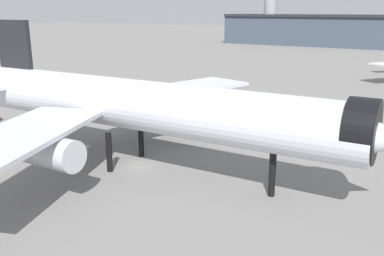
% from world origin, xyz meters
% --- Properties ---
extents(ground, '(900.00, 900.00, 0.00)m').
position_xyz_m(ground, '(0.00, 0.00, 0.00)').
color(ground, slate).
extents(airliner_near_gate, '(59.91, 54.59, 17.61)m').
position_xyz_m(airliner_near_gate, '(0.26, 0.24, 7.76)').
color(airliner_near_gate, silver).
rests_on(airliner_near_gate, ground).
extents(service_truck_front, '(3.49, 5.85, 3.00)m').
position_xyz_m(service_truck_front, '(-0.33, 36.54, 1.59)').
color(service_truck_front, black).
rests_on(service_truck_front, ground).
extents(traffic_cone_near_nose, '(0.55, 0.55, 0.68)m').
position_xyz_m(traffic_cone_near_nose, '(6.12, 34.77, 0.34)').
color(traffic_cone_near_nose, '#F2600C').
rests_on(traffic_cone_near_nose, ground).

